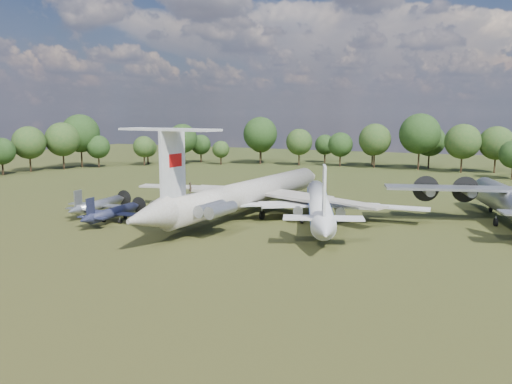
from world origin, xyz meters
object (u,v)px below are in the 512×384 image
at_px(small_prop_northwest, 100,207).
at_px(person_on_il62, 190,188).
at_px(il62_airliner, 251,197).
at_px(tu104_jet, 319,208).
at_px(small_prop_west, 113,215).

relative_size(small_prop_northwest, person_on_il62, 10.47).
distance_m(il62_airliner, tu104_jet, 12.23).
distance_m(small_prop_west, person_on_il62, 16.38).
distance_m(tu104_jet, small_prop_west, 31.93).
relative_size(il62_airliner, tu104_jet, 1.34).
height_order(small_prop_west, small_prop_northwest, small_prop_northwest).
height_order(il62_airliner, person_on_il62, person_on_il62).
bearing_deg(il62_airliner, small_prop_northwest, -151.14).
bearing_deg(tu104_jet, person_on_il62, -151.68).
relative_size(small_prop_west, small_prop_northwest, 0.97).
xyz_separation_m(il62_airliner, tu104_jet, (12.17, -1.06, -0.70)).
bearing_deg(person_on_il62, il62_airliner, -69.95).
height_order(tu104_jet, small_prop_northwest, tu104_jet).
bearing_deg(person_on_il62, small_prop_northwest, 9.81).
relative_size(small_prop_west, person_on_il62, 10.18).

